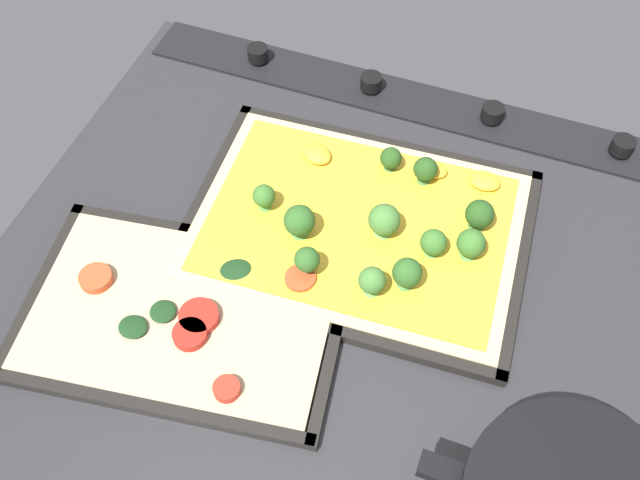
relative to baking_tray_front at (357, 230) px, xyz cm
name	(u,v)px	position (x,y,z in cm)	size (l,w,h in cm)	color
ground_plane	(353,303)	(-2.40, 8.07, -1.86)	(79.82, 67.39, 3.00)	#28282B
stove_control_panel	(430,104)	(-2.40, -22.12, 0.19)	(76.63, 7.00, 2.60)	black
baking_tray_front	(357,230)	(0.00, 0.00, 0.00)	(39.34, 29.81, 1.30)	black
broccoli_pizza	(365,225)	(-0.84, 0.01, 1.44)	(36.81, 27.28, 5.57)	#D3B77F
baking_tray_back	(183,316)	(13.51, 16.80, 0.02)	(35.70, 26.36, 1.30)	black
veggie_pizza_back	(183,313)	(13.33, 16.76, 0.70)	(32.98, 23.64, 1.90)	tan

